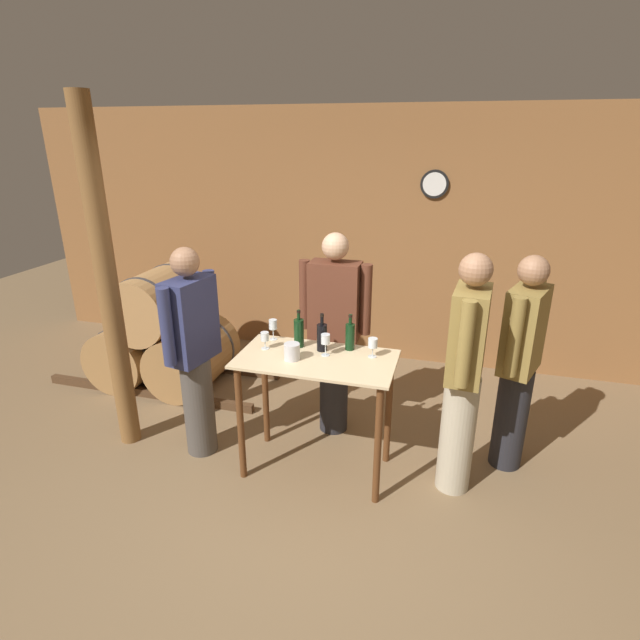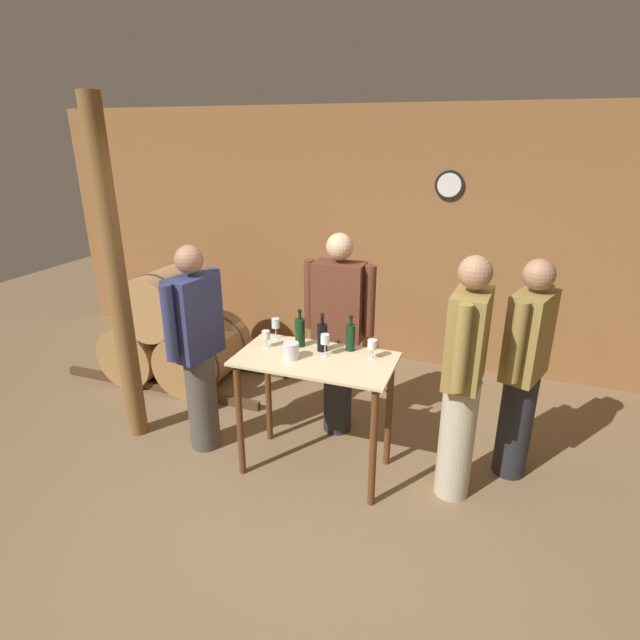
# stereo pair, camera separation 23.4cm
# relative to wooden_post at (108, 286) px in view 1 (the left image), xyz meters

# --- Properties ---
(ground_plane) EXTENTS (14.00, 14.00, 0.00)m
(ground_plane) POSITION_rel_wooden_post_xyz_m (1.75, -0.45, -1.35)
(ground_plane) COLOR brown
(back_wall) EXTENTS (8.40, 0.08, 2.70)m
(back_wall) POSITION_rel_wooden_post_xyz_m (1.75, 2.27, 0.00)
(back_wall) COLOR brown
(back_wall) RESTS_ON ground_plane
(barrel_rack) EXTENTS (2.23, 0.87, 1.19)m
(barrel_rack) POSITION_rel_wooden_post_xyz_m (-0.29, 1.01, -0.86)
(barrel_rack) COLOR #4C331E
(barrel_rack) RESTS_ON ground_plane
(tasting_table) EXTENTS (1.12, 0.60, 0.94)m
(tasting_table) POSITION_rel_wooden_post_xyz_m (1.62, 0.05, -0.61)
(tasting_table) COLOR beige
(tasting_table) RESTS_ON ground_plane
(wooden_post) EXTENTS (0.16, 0.16, 2.70)m
(wooden_post) POSITION_rel_wooden_post_xyz_m (0.00, 0.00, 0.00)
(wooden_post) COLOR brown
(wooden_post) RESTS_ON ground_plane
(wine_bottle_far_left) EXTENTS (0.07, 0.07, 0.29)m
(wine_bottle_far_left) POSITION_rel_wooden_post_xyz_m (1.44, 0.21, -0.30)
(wine_bottle_far_left) COLOR black
(wine_bottle_far_left) RESTS_ON tasting_table
(wine_bottle_left) EXTENTS (0.07, 0.07, 0.28)m
(wine_bottle_left) POSITION_rel_wooden_post_xyz_m (1.62, 0.19, -0.31)
(wine_bottle_left) COLOR black
(wine_bottle_left) RESTS_ON tasting_table
(wine_bottle_center) EXTENTS (0.07, 0.07, 0.27)m
(wine_bottle_center) POSITION_rel_wooden_post_xyz_m (1.81, 0.26, -0.31)
(wine_bottle_center) COLOR black
(wine_bottle_center) RESTS_ON tasting_table
(wine_glass_near_left) EXTENTS (0.06, 0.06, 0.16)m
(wine_glass_near_left) POSITION_rel_wooden_post_xyz_m (1.21, 0.29, -0.30)
(wine_glass_near_left) COLOR silver
(wine_glass_near_left) RESTS_ON tasting_table
(wine_glass_near_center) EXTENTS (0.06, 0.06, 0.13)m
(wine_glass_near_center) POSITION_rel_wooden_post_xyz_m (1.21, 0.10, -0.32)
(wine_glass_near_center) COLOR silver
(wine_glass_near_center) RESTS_ON tasting_table
(wine_glass_near_right) EXTENTS (0.06, 0.06, 0.16)m
(wine_glass_near_right) POSITION_rel_wooden_post_xyz_m (1.67, 0.11, -0.30)
(wine_glass_near_right) COLOR silver
(wine_glass_near_right) RESTS_ON tasting_table
(wine_glass_far_side) EXTENTS (0.07, 0.07, 0.14)m
(wine_glass_far_side) POSITION_rel_wooden_post_xyz_m (2.00, 0.18, -0.31)
(wine_glass_far_side) COLOR silver
(wine_glass_far_side) RESTS_ON tasting_table
(ice_bucket) EXTENTS (0.11, 0.11, 0.12)m
(ice_bucket) POSITION_rel_wooden_post_xyz_m (1.46, -0.02, -0.36)
(ice_bucket) COLOR silver
(ice_bucket) RESTS_ON tasting_table
(person_host) EXTENTS (0.29, 0.58, 1.68)m
(person_host) POSITION_rel_wooden_post_xyz_m (0.66, 0.03, -0.46)
(person_host) COLOR #4C4742
(person_host) RESTS_ON ground_plane
(person_visitor_with_scarf) EXTENTS (0.59, 0.24, 1.72)m
(person_visitor_with_scarf) POSITION_rel_wooden_post_xyz_m (1.60, 0.63, -0.44)
(person_visitor_with_scarf) COLOR #232328
(person_visitor_with_scarf) RESTS_ON ground_plane
(person_visitor_bearded) EXTENTS (0.25, 0.59, 1.74)m
(person_visitor_bearded) POSITION_rel_wooden_post_xyz_m (2.63, 0.13, -0.43)
(person_visitor_bearded) COLOR #B7AD93
(person_visitor_bearded) RESTS_ON ground_plane
(person_visitor_near_door) EXTENTS (0.34, 0.56, 1.66)m
(person_visitor_near_door) POSITION_rel_wooden_post_xyz_m (3.02, 0.52, -0.47)
(person_visitor_near_door) COLOR #232328
(person_visitor_near_door) RESTS_ON ground_plane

